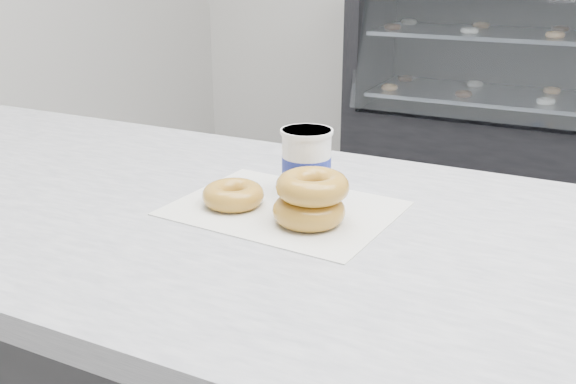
# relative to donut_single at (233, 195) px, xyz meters

# --- Properties ---
(wax_paper) EXTENTS (0.36, 0.28, 0.00)m
(wax_paper) POSITION_rel_donut_single_xyz_m (0.08, 0.02, -0.02)
(wax_paper) COLOR silver
(wax_paper) RESTS_ON counter
(donut_single) EXTENTS (0.11, 0.11, 0.03)m
(donut_single) POSITION_rel_donut_single_xyz_m (0.00, 0.00, 0.00)
(donut_single) COLOR #C28C35
(donut_single) RESTS_ON wax_paper
(donut_stack) EXTENTS (0.15, 0.15, 0.08)m
(donut_stack) POSITION_rel_donut_single_xyz_m (0.14, -0.01, 0.02)
(donut_stack) COLOR #C28C35
(donut_stack) RESTS_ON wax_paper
(coffee_cup) EXTENTS (0.11, 0.11, 0.12)m
(coffee_cup) POSITION_rel_donut_single_xyz_m (0.09, 0.09, 0.04)
(coffee_cup) COLOR white
(coffee_cup) RESTS_ON counter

